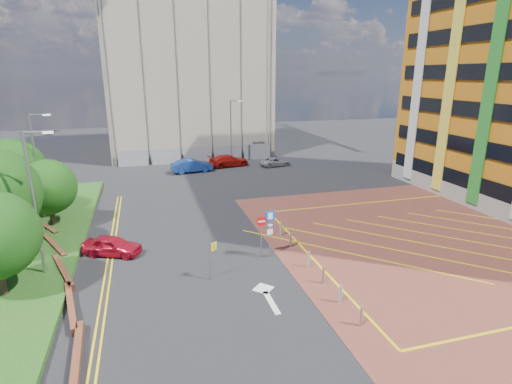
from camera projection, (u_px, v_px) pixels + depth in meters
name	position (u px, v px, depth m)	size (l,w,h in m)	color
ground	(267.00, 265.00, 24.05)	(140.00, 140.00, 0.00)	black
forecourt	(459.00, 239.00, 27.70)	(26.00, 26.00, 0.02)	brown
retaining_wall	(59.00, 272.00, 22.75)	(6.06, 20.33, 0.40)	brown
tree_c	(48.00, 187.00, 28.83)	(4.00, 4.00, 4.90)	#3D2B1C
tree_d	(12.00, 171.00, 30.62)	(5.00, 5.00, 6.08)	#3D2B1C
lamp_left_near	(35.00, 198.00, 21.32)	(1.53, 0.16, 8.00)	#9EA0A8
lamp_left_far	(37.00, 162.00, 30.02)	(1.53, 0.16, 8.00)	#9EA0A8
lamp_back	(232.00, 130.00, 49.69)	(1.53, 0.16, 8.00)	#9EA0A8
sign_cluster	(267.00, 228.00, 24.47)	(1.17, 0.12, 3.20)	#9EA0A8
warning_sign	(212.00, 256.00, 21.92)	(0.52, 0.37, 2.24)	#9EA0A8
bollard_row	(313.00, 265.00, 22.98)	(0.14, 11.14, 0.90)	#9EA0A8
construction_building	(185.00, 74.00, 57.80)	(21.20, 19.20, 22.00)	#9D9680
construction_fence	(205.00, 154.00, 51.69)	(21.60, 0.06, 2.00)	gray
car_red_left	(112.00, 246.00, 25.21)	(1.47, 3.66, 1.25)	#A80E22
car_blue_back	(192.00, 166.00, 46.40)	(1.64, 4.71, 1.55)	navy
car_red_back	(229.00, 161.00, 49.33)	(2.03, 4.99, 1.45)	#A1120D
car_silver_back	(275.00, 162.00, 49.58)	(1.79, 3.87, 1.08)	#A7A8AE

